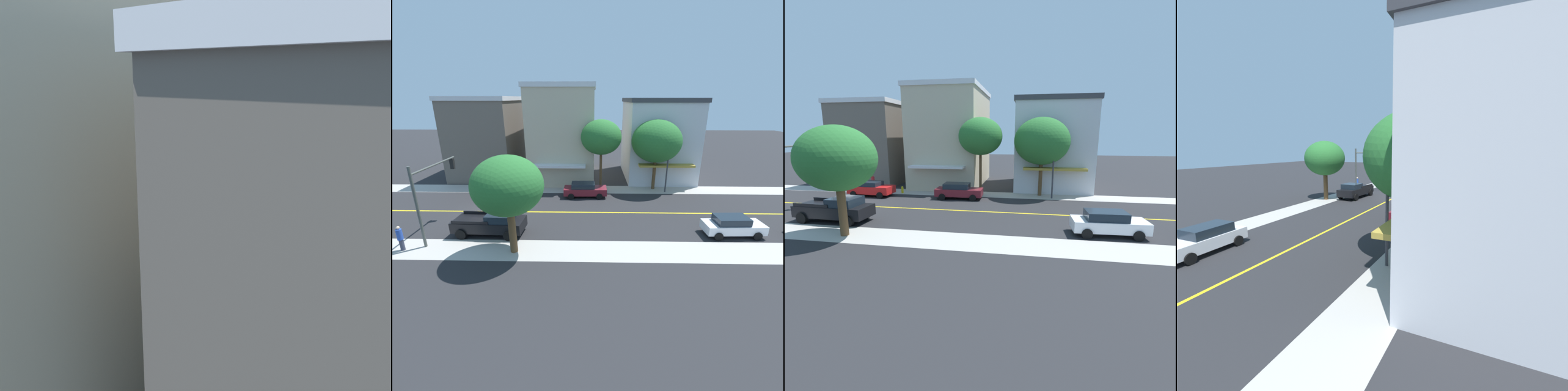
{
  "view_description": "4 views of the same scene",
  "coord_description": "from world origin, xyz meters",
  "views": [
    {
      "loc": [
        -22.26,
        -4.34,
        9.55
      ],
      "look_at": [
        -0.44,
        12.41,
        1.83
      ],
      "focal_mm": 39.74,
      "sensor_mm": 36.0,
      "label": 1
    },
    {
      "loc": [
        23.45,
        10.17,
        10.1
      ],
      "look_at": [
        1.59,
        9.68,
        2.25
      ],
      "focal_mm": 24.98,
      "sensor_mm": 36.0,
      "label": 2
    },
    {
      "loc": [
        22.23,
        15.94,
        6.19
      ],
      "look_at": [
        1.06,
        12.3,
        1.58
      ],
      "focal_mm": 26.01,
      "sensor_mm": 36.0,
      "label": 3
    },
    {
      "loc": [
        -10.75,
        30.22,
        5.98
      ],
      "look_at": [
        -1.49,
        9.99,
        1.97
      ],
      "focal_mm": 24.25,
      "sensor_mm": 36.0,
      "label": 4
    }
  ],
  "objects": [
    {
      "name": "red_sedan_left_curb",
      "position": [
        -4.1,
        -0.01,
        0.8
      ],
      "size": [
        2.25,
        4.51,
        1.5
      ],
      "rotation": [
        0.0,
        0.0,
        1.53
      ],
      "color": "red",
      "rests_on": "ground"
    },
    {
      "name": "ground_plane",
      "position": [
        0.0,
        0.0,
        0.0
      ],
      "size": [
        140.0,
        140.0,
        0.0
      ],
      "primitive_type": "plane",
      "color": "#262628"
    },
    {
      "name": "brick_apartment_block",
      "position": [
        -13.3,
        18.53,
        5.08
      ],
      "size": [
        12.04,
        8.6,
        10.14
      ],
      "rotation": [
        0.0,
        0.0,
        -1.57
      ],
      "color": "silver",
      "rests_on": "ground"
    },
    {
      "name": "pale_office_building",
      "position": [
        -13.3,
        6.25,
        5.88
      ],
      "size": [
        13.43,
        8.14,
        11.74
      ],
      "rotation": [
        0.0,
        0.0,
        -1.57
      ],
      "color": "beige",
      "rests_on": "ground"
    },
    {
      "name": "small_dog",
      "position": [
        -7.68,
        9.96,
        0.37
      ],
      "size": [
        0.37,
        0.75,
        0.56
      ],
      "rotation": [
        0.0,
        0.0,
        1.39
      ],
      "color": "black",
      "rests_on": "ground"
    },
    {
      "name": "black_pickup_truck",
      "position": [
        4.37,
        2.2,
        0.91
      ],
      "size": [
        2.53,
        5.49,
        1.8
      ],
      "rotation": [
        0.0,
        0.0,
        1.53
      ],
      "color": "black",
      "rests_on": "ground"
    },
    {
      "name": "corner_shop_building",
      "position": [
        -13.31,
        -4.14,
        5.18
      ],
      "size": [
        10.02,
        8.23,
        10.32
      ],
      "rotation": [
        0.0,
        0.0,
        -1.57
      ],
      "color": "#665B51",
      "rests_on": "ground"
    },
    {
      "name": "maroon_sedan_left_curb",
      "position": [
        -4.38,
        9.21,
        0.81
      ],
      "size": [
        2.13,
        4.6,
        1.54
      ],
      "rotation": [
        0.0,
        0.0,
        1.6
      ],
      "color": "maroon",
      "rests_on": "ground"
    },
    {
      "name": "street_tree_left_far",
      "position": [
        -6.92,
        10.95,
        6.03
      ],
      "size": [
        4.51,
        4.51,
        7.96
      ],
      "color": "brown",
      "rests_on": "ground"
    },
    {
      "name": "white_sedan_right_curb",
      "position": [
        4.16,
        20.96,
        0.81
      ],
      "size": [
        2.13,
        4.55,
        1.55
      ],
      "rotation": [
        0.0,
        0.0,
        1.61
      ],
      "color": "silver",
      "rests_on": "ground"
    },
    {
      "name": "parking_meter",
      "position": [
        -5.88,
        8.13,
        0.87
      ],
      "size": [
        0.12,
        0.18,
        1.32
      ],
      "color": "#4C4C51",
      "rests_on": "ground"
    },
    {
      "name": "pedestrian_red_shirt",
      "position": [
        -7.04,
        -1.47,
        0.94
      ],
      "size": [
        0.36,
        0.36,
        1.77
      ],
      "rotation": [
        0.0,
        0.0,
        4.75
      ],
      "color": "brown",
      "rests_on": "ground"
    },
    {
      "name": "road_centerline_stripe",
      "position": [
        0.0,
        0.0,
        0.0
      ],
      "size": [
        0.2,
        126.0,
        0.0
      ],
      "primitive_type": "cube",
      "color": "yellow",
      "rests_on": "ground"
    },
    {
      "name": "street_tree_right_corner",
      "position": [
        -7.27,
        17.15,
        5.56
      ],
      "size": [
        5.55,
        5.55,
        7.93
      ],
      "color": "brown",
      "rests_on": "ground"
    },
    {
      "name": "street_lamp",
      "position": [
        -6.09,
        18.29,
        4.28
      ],
      "size": [
        0.7,
        0.36,
        7.01
      ],
      "color": "#38383D",
      "rests_on": "ground"
    },
    {
      "name": "pedestrian_white_shirt",
      "position": [
        -7.9,
        8.87,
        0.87
      ],
      "size": [
        0.33,
        0.33,
        1.65
      ],
      "rotation": [
        0.0,
        0.0,
        3.88
      ],
      "color": "black",
      "rests_on": "ground"
    },
    {
      "name": "sidewalk_left",
      "position": [
        -6.81,
        0.0,
        0.0
      ],
      "size": [
        2.81,
        126.0,
        0.01
      ],
      "primitive_type": "cube",
      "color": "#ADA8A0",
      "rests_on": "ground"
    },
    {
      "name": "street_tree_left_near",
      "position": [
        6.99,
        4.66,
        4.79
      ],
      "size": [
        4.63,
        4.63,
        6.79
      ],
      "color": "brown",
      "rests_on": "ground"
    },
    {
      "name": "fire_hydrant",
      "position": [
        -6.0,
        2.52,
        0.37
      ],
      "size": [
        0.44,
        0.24,
        0.74
      ],
      "color": "yellow",
      "rests_on": "ground"
    }
  ]
}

